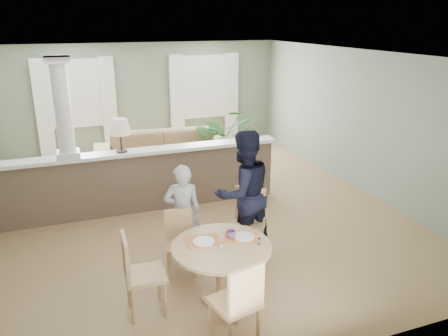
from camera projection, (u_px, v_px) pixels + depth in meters
name	position (u px, v px, depth m)	size (l,w,h in m)	color
ground	(187.00, 208.00, 7.88)	(8.00, 8.00, 0.00)	tan
room_shell	(173.00, 102.00, 7.84)	(7.02, 8.02, 2.71)	gray
pony_wall	(127.00, 174.00, 7.50)	(5.32, 0.38, 2.70)	brown
sofa	(165.00, 153.00, 9.59)	(3.01, 1.18, 0.88)	#947051
houseplant	(222.00, 140.00, 9.49)	(1.32, 1.14, 1.46)	#2F6A2A
dining_table	(222.00, 256.00, 5.17)	(1.19, 1.19, 0.81)	tan
chair_far_boy	(180.00, 239.00, 5.79)	(0.43, 0.43, 0.85)	tan
chair_far_man	(248.00, 221.00, 6.09)	(0.64, 0.64, 1.02)	tan
chair_near	(239.00, 301.00, 4.40)	(0.54, 0.54, 0.98)	tan
chair_side	(138.00, 271.00, 4.91)	(0.46, 0.46, 0.99)	tan
child_person	(183.00, 213.00, 6.03)	(0.51, 0.33, 1.39)	#9C9CA1
man_person	(243.00, 193.00, 6.13)	(0.88, 0.69, 1.82)	black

